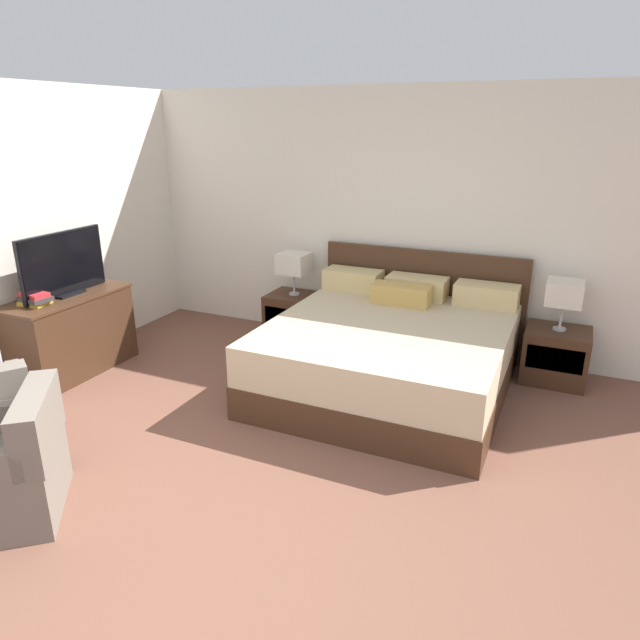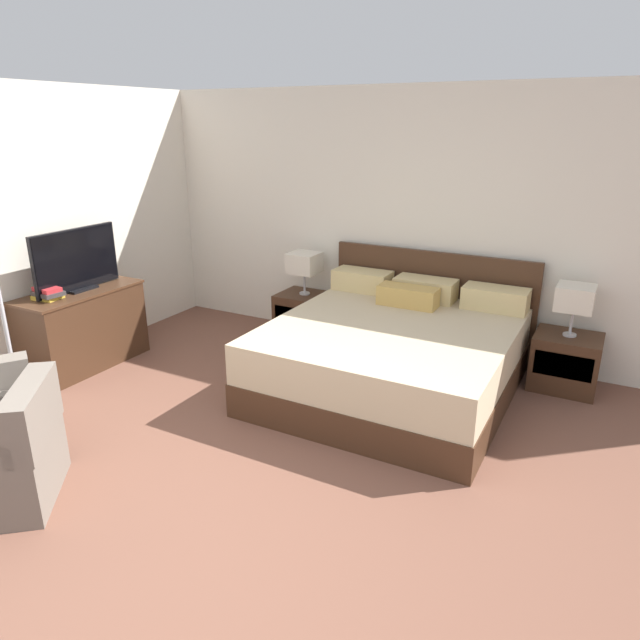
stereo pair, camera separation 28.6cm
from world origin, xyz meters
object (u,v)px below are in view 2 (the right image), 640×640
Objects in this scene: book_red_cover at (48,297)px; nightstand_left at (305,316)px; nightstand_right at (565,362)px; book_small_top at (47,289)px; table_lamp_right at (575,298)px; dresser at (83,327)px; book_blue_cover at (49,293)px; tv at (76,261)px; armchair_companion at (0,459)px; table_lamp_left at (304,263)px; bed at (394,354)px.

nightstand_left is at bearing 52.44° from book_red_cover.
nightstand_right is 2.34× the size of book_small_top.
table_lamp_right reaches higher than dresser.
nightstand_left is 2.49m from book_blue_cover.
book_blue_cover is at bearing -89.85° from tv.
book_small_top is at bearing 132.19° from armchair_companion.
nightstand_right is 2.25× the size of book_blue_cover.
nightstand_left is 2.20m from dresser.
table_lamp_left reaches higher than armchair_companion.
nightstand_left is 2.30m from tv.
nightstand_left is (-1.30, 0.74, -0.09)m from bed.
table_lamp_right reaches higher than nightstand_left.
nightstand_left is 1.00× the size of nightstand_right.
armchair_companion is (-0.23, -3.31, 0.04)m from nightstand_left.
book_blue_cover reaches higher than armchair_companion.
armchair_companion is at bearing -53.50° from dresser.
nightstand_right is 4.36m from armchair_companion.
book_red_cover reaches higher than nightstand_right.
table_lamp_left is 1.00× the size of table_lamp_right.
bed is 3.83× the size of nightstand_left.
table_lamp_right is 2.03× the size of book_red_cover.
book_blue_cover reaches higher than nightstand_left.
bed is at bearing 17.92° from dresser.
bed reaches higher than nightstand_right.
book_red_cover is at bearing -127.54° from table_lamp_left.
armchair_companion is at bearing -47.81° from book_small_top.
book_red_cover is (-0.01, -0.30, 0.38)m from dresser.
bed reaches higher than dresser.
armchair_companion is at bearing -120.72° from bed.
nightstand_right is 0.58m from table_lamp_right.
nightstand_right is 2.49× the size of book_red_cover.
nightstand_right is (1.30, 0.74, -0.09)m from bed.
armchair_companion is at bearing -130.53° from table_lamp_right.
tv is (-1.47, -1.60, 0.19)m from table_lamp_left.
tv is (0.00, 0.03, 0.63)m from dresser.
book_red_cover is at bearing -127.56° from nightstand_left.
table_lamp_left is 2.43m from book_blue_cover.
table_lamp_right is 4.52m from book_small_top.
armchair_companion is (1.26, -1.38, -0.47)m from book_red_cover.
book_small_top reaches higher than book_red_cover.
nightstand_right is at bearing 0.00° from nightstand_left.
book_small_top reaches higher than dresser.
dresser is at bearing 90.66° from book_blue_cover.
dresser is 4.75× the size of book_blue_cover.
book_blue_cover is at bearing -154.59° from table_lamp_right.
table_lamp_left reaches higher than nightstand_left.
book_red_cover is 0.90× the size of book_blue_cover.
tv is at bearing -158.55° from nightstand_right.
tv reaches higher than armchair_companion.
table_lamp_right is at bearing 0.00° from table_lamp_left.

